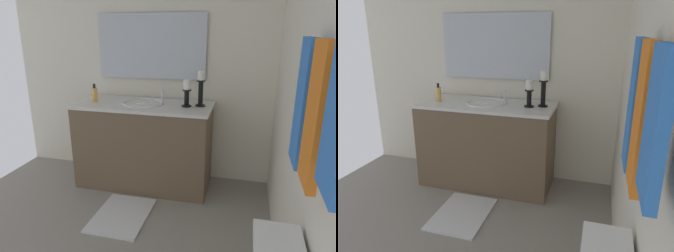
# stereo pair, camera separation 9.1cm
# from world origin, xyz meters

# --- Properties ---
(wall_back) EXTENTS (2.92, 0.04, 2.45)m
(wall_back) POSITION_xyz_m (0.00, 1.39, 1.23)
(wall_back) COLOR silver
(wall_back) RESTS_ON ground
(wall_left) EXTENTS (0.04, 2.78, 2.45)m
(wall_left) POSITION_xyz_m (-1.46, 0.00, 1.23)
(wall_left) COLOR silver
(wall_left) RESTS_ON ground
(vanity_cabinet) EXTENTS (0.58, 1.33, 0.84)m
(vanity_cabinet) POSITION_xyz_m (-1.13, 0.14, 0.42)
(vanity_cabinet) COLOR brown
(vanity_cabinet) RESTS_ON ground
(sink_basin) EXTENTS (0.40, 0.40, 0.24)m
(sink_basin) POSITION_xyz_m (-1.13, 0.14, 0.81)
(sink_basin) COLOR white
(sink_basin) RESTS_ON vanity_cabinet
(mirror) EXTENTS (0.02, 1.11, 0.64)m
(mirror) POSITION_xyz_m (-1.41, 0.14, 1.36)
(mirror) COLOR silver
(candle_holder_tall) EXTENTS (0.09, 0.09, 0.33)m
(candle_holder_tall) POSITION_xyz_m (-1.17, 0.69, 1.02)
(candle_holder_tall) COLOR black
(candle_holder_tall) RESTS_ON vanity_cabinet
(candle_holder_short) EXTENTS (0.09, 0.09, 0.25)m
(candle_holder_short) POSITION_xyz_m (-1.12, 0.57, 0.97)
(candle_holder_short) COLOR black
(candle_holder_short) RESTS_ON vanity_cabinet
(soap_bottle) EXTENTS (0.06, 0.06, 0.18)m
(soap_bottle) POSITION_xyz_m (-1.08, -0.34, 0.92)
(soap_bottle) COLOR #E5B259
(soap_bottle) RESTS_ON vanity_cabinet
(towel_bar) EXTENTS (0.76, 0.02, 0.02)m
(towel_bar) POSITION_xyz_m (0.59, 1.33, 1.48)
(towel_bar) COLOR silver
(towel_near_vanity) EXTENTS (0.19, 0.03, 0.50)m
(towel_near_vanity) POSITION_xyz_m (0.34, 1.31, 1.25)
(towel_near_vanity) COLOR blue
(towel_near_vanity) RESTS_ON towel_bar
(towel_center) EXTENTS (0.19, 0.03, 0.47)m
(towel_center) POSITION_xyz_m (0.59, 1.31, 1.27)
(towel_center) COLOR orange
(towel_center) RESTS_ON towel_bar
(bath_mat) EXTENTS (0.60, 0.44, 0.02)m
(bath_mat) POSITION_xyz_m (-0.51, 0.14, 0.01)
(bath_mat) COLOR silver
(bath_mat) RESTS_ON ground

